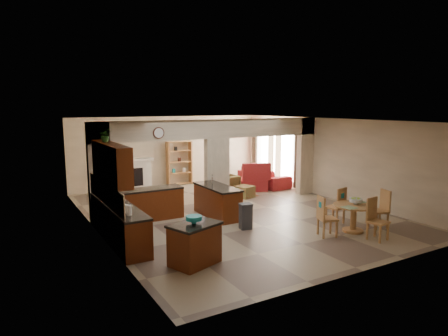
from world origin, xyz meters
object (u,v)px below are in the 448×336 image
kitchen_island (195,244)px  armchair (228,184)px  sofa (264,176)px  dining_table (354,214)px

kitchen_island → armchair: kitchen_island is taller
sofa → armchair: 2.05m
sofa → dining_table: bearing=164.2°
armchair → sofa: bearing=-169.9°
kitchen_island → dining_table: bearing=-21.0°
sofa → kitchen_island: bearing=133.3°
sofa → armchair: (-1.99, -0.49, -0.03)m
armchair → dining_table: bearing=90.8°
kitchen_island → sofa: kitchen_island is taller
sofa → armchair: sofa is taller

